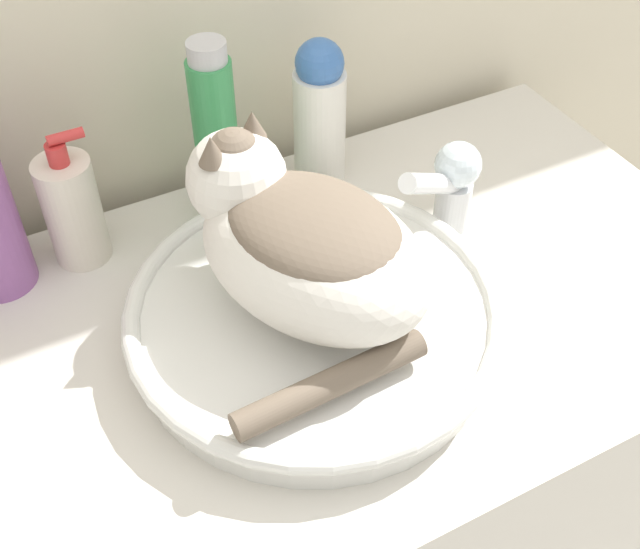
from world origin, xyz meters
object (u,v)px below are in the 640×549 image
at_px(cat, 302,241).
at_px(faucet, 452,182).
at_px(lotion_bottle_white, 320,114).
at_px(shampoo_bottle_tall, 216,135).
at_px(soap_pump_bottle, 73,209).

relative_size(cat, faucet, 2.29).
xyz_separation_m(faucet, lotion_bottle_white, (-0.09, 0.16, 0.03)).
height_order(shampoo_bottle_tall, soap_pump_bottle, shampoo_bottle_tall).
xyz_separation_m(shampoo_bottle_tall, soap_pump_bottle, (-0.18, -0.00, -0.04)).
height_order(cat, soap_pump_bottle, cat).
xyz_separation_m(cat, soap_pump_bottle, (-0.18, 0.23, -0.06)).
bearing_deg(shampoo_bottle_tall, soap_pump_bottle, -180.00).
distance_m(cat, faucet, 0.25).
relative_size(faucet, soap_pump_bottle, 0.78).
height_order(cat, shampoo_bottle_tall, shampoo_bottle_tall).
relative_size(cat, shampoo_bottle_tall, 1.30).
xyz_separation_m(soap_pump_bottle, lotion_bottle_white, (0.32, 0.00, 0.03)).
bearing_deg(soap_pump_bottle, lotion_bottle_white, 0.00).
bearing_deg(faucet, cat, -3.29).
bearing_deg(cat, soap_pump_bottle, 16.24).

